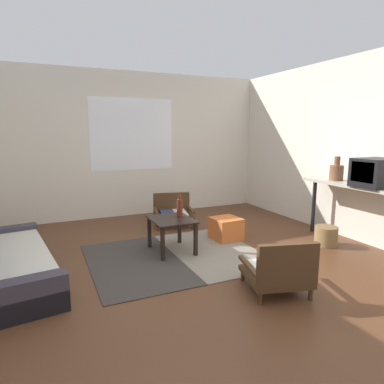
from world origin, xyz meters
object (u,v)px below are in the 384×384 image
Objects in this scene: armchair_striped_foreground at (279,271)px; crt_television at (376,173)px; wicker_basket at (326,236)px; armchair_by_window at (173,211)px; glass_bottle at (180,208)px; clay_vase at (336,172)px; coffee_table at (172,225)px; ottoman_orange at (226,229)px; console_shelf at (361,191)px; couch at (5,262)px.

armchair_striped_foreground is 2.12m from crt_television.
armchair_striped_foreground is 2.34× the size of wicker_basket.
armchair_striped_foreground reaches higher than armchair_by_window.
armchair_by_window is 1.28m from glass_bottle.
clay_vase reaches higher than glass_bottle.
crt_television is (2.43, -1.10, 0.71)m from coffee_table.
armchair_by_window is 3.14m from crt_television.
console_shelf is at bearing -34.95° from ottoman_orange.
crt_television reaches higher than clay_vase.
armchair_striped_foreground is 1.70m from glass_bottle.
crt_television is (1.94, -2.33, 0.83)m from armchair_by_window.
couch is at bearing -177.14° from coffee_table.
armchair_by_window is 2.36× the size of wicker_basket.
console_shelf reaches higher than wicker_basket.
couch is at bearing 149.76° from armchair_striped_foreground.
glass_bottle is (-0.35, -1.18, 0.34)m from armchair_by_window.
ottoman_orange is at bearing 140.09° from crt_television.
armchair_by_window reaches higher than coffee_table.
crt_television is 1.66× the size of wicker_basket.
armchair_by_window is at bearing 129.77° from crt_television.
clay_vase is (1.50, -0.61, 0.85)m from ottoman_orange.
armchair_by_window is at bearing 139.00° from clay_vase.
armchair_by_window is (0.49, 1.23, -0.12)m from coffee_table.
console_shelf reaches higher than armchair_striped_foreground.
crt_television is at bearing -90.28° from clay_vase.
ottoman_orange is at bearing 4.96° from couch.
ottoman_orange is at bearing 145.05° from console_shelf.
armchair_by_window is 2.12× the size of clay_vase.
coffee_table reaches higher than ottoman_orange.
armchair_by_window reaches higher than ottoman_orange.
ottoman_orange is at bearing 77.21° from armchair_striped_foreground.
glass_bottle is (-2.29, 0.95, -0.21)m from console_shelf.
glass_bottle is at bearing -106.69° from armchair_by_window.
console_shelf is 0.49m from clay_vase.
crt_television is at bearing -12.85° from couch.
ottoman_orange is at bearing 145.09° from wicker_basket.
clay_vase is (1.89, 1.10, 0.78)m from armchair_striped_foreground.
coffee_table is 2.00× the size of wicker_basket.
couch is 7.07× the size of glass_bottle.
clay_vase is at bearing -41.00° from armchair_by_window.
couch is 2.89× the size of armchair_striped_foreground.
console_shelf is 5.09× the size of clay_vase.
clay_vase is 2.39m from glass_bottle.
clay_vase is at bearing -12.53° from glass_bottle.
crt_television reaches higher than couch.
glass_bottle is (0.14, 0.05, 0.22)m from coffee_table.
crt_television is at bearing -53.03° from wicker_basket.
couch reaches higher than coffee_table.
ottoman_orange is (2.90, 0.25, -0.04)m from couch.
clay_vase is (4.40, -0.36, 0.81)m from couch.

